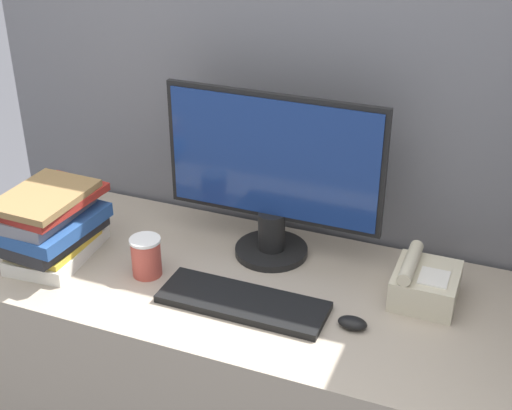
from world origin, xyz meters
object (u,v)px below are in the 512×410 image
Objects in this scene: monitor at (273,178)px; coffee_cup at (146,257)px; book_stack at (51,225)px; keyboard at (243,302)px; mouse at (352,323)px; desk_telephone at (424,284)px.

coffee_cup is (-0.28, -0.23, -0.19)m from monitor.
coffee_cup is at bearing 4.39° from book_stack.
book_stack reaches higher than keyboard.
monitor is 8.41× the size of mouse.
monitor is 3.43× the size of desk_telephone.
coffee_cup is at bearing 177.90° from mouse.
book_stack is (-0.88, -0.00, 0.09)m from mouse.
desk_telephone reaches higher than coffee_cup.
desk_telephone is (0.14, 0.19, 0.03)m from mouse.
mouse is (0.29, 0.01, 0.00)m from keyboard.
book_stack is at bearing -179.97° from mouse.
coffee_cup is 0.30m from book_stack.
book_stack reaches higher than mouse.
coffee_cup reaches higher than keyboard.
keyboard is 3.89× the size of coffee_cup.
monitor reaches higher than keyboard.
monitor is at bearing 140.72° from mouse.
mouse is at bearing 2.93° from keyboard.
monitor reaches higher than book_stack.
monitor is 2.01× the size of book_stack.
mouse is 0.60m from coffee_cup.
monitor is at bearing 94.59° from keyboard.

